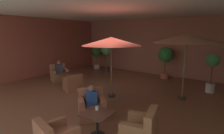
% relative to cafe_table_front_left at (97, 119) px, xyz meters
% --- Properties ---
extents(ground_plane, '(10.78, 10.10, 0.02)m').
position_rel_cafe_table_front_left_xyz_m(ground_plane, '(-1.82, 2.61, -0.47)').
color(ground_plane, brown).
extents(wall_back_brick, '(10.78, 0.08, 3.52)m').
position_rel_cafe_table_front_left_xyz_m(wall_back_brick, '(-1.82, 7.62, 1.30)').
color(wall_back_brick, '#9B5D4B').
rests_on(wall_back_brick, ground_plane).
extents(wall_left_accent, '(0.08, 10.10, 3.52)m').
position_rel_cafe_table_front_left_xyz_m(wall_left_accent, '(-7.17, 2.61, 1.30)').
color(wall_left_accent, brown).
rests_on(wall_left_accent, ground_plane).
extents(ceiling_slab, '(10.78, 10.10, 0.06)m').
position_rel_cafe_table_front_left_xyz_m(ceiling_slab, '(-1.82, 2.61, 3.09)').
color(ceiling_slab, white).
rests_on(ceiling_slab, wall_back_brick).
extents(cafe_table_front_left, '(0.73, 0.73, 0.60)m').
position_rel_cafe_table_front_left_xyz_m(cafe_table_front_left, '(0.00, 0.00, 0.00)').
color(cafe_table_front_left, black).
rests_on(cafe_table_front_left, ground_plane).
extents(armchair_front_left_north, '(0.91, 0.94, 0.92)m').
position_rel_cafe_table_front_left_xyz_m(armchair_front_left_north, '(1.07, 0.25, -0.12)').
color(armchair_front_left_north, '#915D3E').
rests_on(armchair_front_left_north, ground_plane).
extents(armchair_front_left_east, '(1.11, 1.11, 0.86)m').
position_rel_cafe_table_front_left_xyz_m(armchair_front_left_east, '(-0.85, 0.70, -0.14)').
color(armchair_front_left_east, '#9A5742').
rests_on(armchair_front_left_east, ground_plane).
extents(cafe_table_front_right, '(0.81, 0.81, 0.60)m').
position_rel_cafe_table_front_left_xyz_m(cafe_table_front_right, '(-4.26, 2.49, 0.02)').
color(cafe_table_front_right, black).
rests_on(cafe_table_front_right, ground_plane).
extents(armchair_front_right_north, '(0.93, 0.94, 0.79)m').
position_rel_cafe_table_front_left_xyz_m(armchair_front_right_north, '(-3.29, 2.12, -0.16)').
color(armchair_front_right_north, '#965B3C').
rests_on(armchair_front_right_north, ground_plane).
extents(armchair_front_right_east, '(0.99, 1.03, 0.92)m').
position_rel_cafe_table_front_left_xyz_m(armchair_front_right_east, '(-5.23, 2.86, -0.12)').
color(armchair_front_right_east, '#9A694B').
rests_on(armchair_front_right_east, ground_plane).
extents(patio_umbrella_tall_red, '(2.46, 2.46, 2.58)m').
position_rel_cafe_table_front_left_xyz_m(patio_umbrella_tall_red, '(1.02, 3.99, 1.93)').
color(patio_umbrella_tall_red, '#2D2D2D').
rests_on(patio_umbrella_tall_red, ground_plane).
extents(patio_umbrella_center_beige, '(2.34, 2.34, 2.44)m').
position_rel_cafe_table_front_left_xyz_m(patio_umbrella_center_beige, '(-1.43, 2.54, 1.80)').
color(patio_umbrella_center_beige, '#2D2D2D').
rests_on(patio_umbrella_center_beige, ground_plane).
extents(potted_tree_left_corner, '(0.82, 0.82, 1.71)m').
position_rel_cafe_table_front_left_xyz_m(potted_tree_left_corner, '(-5.90, 6.76, 0.73)').
color(potted_tree_left_corner, silver).
rests_on(potted_tree_left_corner, ground_plane).
extents(potted_tree_mid_left, '(0.76, 0.76, 1.93)m').
position_rel_cafe_table_front_left_xyz_m(potted_tree_mid_left, '(-4.49, 6.16, 0.94)').
color(potted_tree_mid_left, '#382B2B').
rests_on(potted_tree_mid_left, ground_plane).
extents(potted_tree_mid_right, '(0.56, 0.56, 1.73)m').
position_rel_cafe_table_front_left_xyz_m(potted_tree_mid_right, '(1.78, 5.57, 0.70)').
color(potted_tree_mid_right, silver).
rests_on(potted_tree_mid_right, ground_plane).
extents(potted_tree_right_corner, '(0.85, 0.85, 1.83)m').
position_rel_cafe_table_front_left_xyz_m(potted_tree_right_corner, '(-0.75, 6.87, 0.83)').
color(potted_tree_right_corner, '#AF634D').
rests_on(potted_tree_right_corner, ground_plane).
extents(patron_blue_shirt, '(0.37, 0.38, 0.62)m').
position_rel_cafe_table_front_left_xyz_m(patron_blue_shirt, '(-0.82, 0.67, 0.23)').
color(patron_blue_shirt, '#25479C').
rests_on(patron_blue_shirt, ground_plane).
extents(patron_by_window, '(0.34, 0.43, 0.67)m').
position_rel_cafe_table_front_left_xyz_m(patron_by_window, '(-5.19, 2.84, 0.29)').
color(patron_by_window, '#333240').
rests_on(patron_by_window, ground_plane).
extents(iced_drink_cup, '(0.08, 0.08, 0.11)m').
position_rel_cafe_table_front_left_xyz_m(iced_drink_cup, '(-0.14, 0.15, 0.20)').
color(iced_drink_cup, white).
rests_on(iced_drink_cup, cafe_table_front_left).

